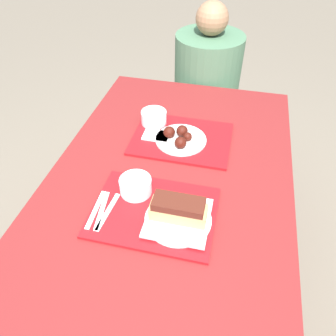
# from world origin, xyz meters

# --- Properties ---
(ground_plane) EXTENTS (12.00, 12.00, 0.00)m
(ground_plane) POSITION_xyz_m (0.00, 0.00, 0.00)
(ground_plane) COLOR #706656
(picnic_table) EXTENTS (0.93, 1.56, 0.76)m
(picnic_table) POSITION_xyz_m (0.00, 0.00, 0.66)
(picnic_table) COLOR maroon
(picnic_table) RESTS_ON ground_plane
(picnic_bench_far) EXTENTS (0.88, 0.28, 0.48)m
(picnic_bench_far) POSITION_xyz_m (0.00, 1.00, 0.40)
(picnic_bench_far) COLOR maroon
(picnic_bench_far) RESTS_ON ground_plane
(tray_near) EXTENTS (0.42, 0.32, 0.01)m
(tray_near) POSITION_xyz_m (-0.01, -0.15, 0.76)
(tray_near) COLOR #B21419
(tray_near) RESTS_ON picnic_table
(tray_far) EXTENTS (0.42, 0.32, 0.01)m
(tray_far) POSITION_xyz_m (-0.00, 0.28, 0.76)
(tray_far) COLOR #B21419
(tray_far) RESTS_ON picnic_table
(bowl_coleslaw_near) EXTENTS (0.11, 0.11, 0.06)m
(bowl_coleslaw_near) POSITION_xyz_m (-0.10, -0.08, 0.80)
(bowl_coleslaw_near) COLOR white
(bowl_coleslaw_near) RESTS_ON tray_near
(brisket_sandwich_plate) EXTENTS (0.22, 0.22, 0.09)m
(brisket_sandwich_plate) POSITION_xyz_m (0.08, -0.17, 0.80)
(brisket_sandwich_plate) COLOR white
(brisket_sandwich_plate) RESTS_ON tray_near
(plastic_fork_near) EXTENTS (0.04, 0.17, 0.00)m
(plastic_fork_near) POSITION_xyz_m (-0.18, -0.19, 0.77)
(plastic_fork_near) COLOR white
(plastic_fork_near) RESTS_ON tray_near
(plastic_knife_near) EXTENTS (0.03, 0.17, 0.00)m
(plastic_knife_near) POSITION_xyz_m (-0.16, -0.19, 0.77)
(plastic_knife_near) COLOR white
(plastic_knife_near) RESTS_ON tray_near
(plastic_spoon_near) EXTENTS (0.02, 0.17, 0.00)m
(plastic_spoon_near) POSITION_xyz_m (-0.21, -0.19, 0.77)
(plastic_spoon_near) COLOR white
(plastic_spoon_near) RESTS_ON tray_near
(condiment_packet) EXTENTS (0.04, 0.03, 0.01)m
(condiment_packet) POSITION_xyz_m (-0.01, -0.08, 0.77)
(condiment_packet) COLOR teal
(condiment_packet) RESTS_ON tray_near
(bowl_coleslaw_far) EXTENTS (0.11, 0.11, 0.06)m
(bowl_coleslaw_far) POSITION_xyz_m (-0.15, 0.36, 0.80)
(bowl_coleslaw_far) COLOR white
(bowl_coleslaw_far) RESTS_ON tray_far
(wings_plate_far) EXTENTS (0.22, 0.22, 0.06)m
(wings_plate_far) POSITION_xyz_m (-0.01, 0.25, 0.79)
(wings_plate_far) COLOR white
(wings_plate_far) RESTS_ON tray_far
(napkin_far) EXTENTS (0.11, 0.08, 0.01)m
(napkin_far) POSITION_xyz_m (-0.11, 0.26, 0.77)
(napkin_far) COLOR white
(napkin_far) RESTS_ON tray_far
(person_seated_across) EXTENTS (0.39, 0.39, 0.65)m
(person_seated_across) POSITION_xyz_m (0.01, 1.00, 0.74)
(person_seated_across) COLOR #477051
(person_seated_across) RESTS_ON picnic_bench_far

